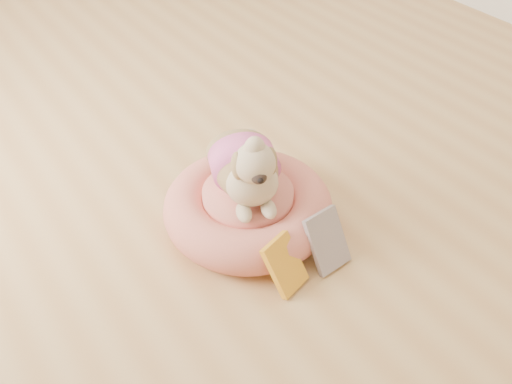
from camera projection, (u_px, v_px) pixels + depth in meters
floor at (242, 141)px, 2.49m from camera, size 4.50×4.50×0.00m
pet_bed at (248, 208)px, 2.05m from camera, size 0.61×0.61×0.16m
dog at (247, 155)px, 1.90m from camera, size 0.42×0.49×0.31m
book_yellow at (285, 265)px, 1.83m from camera, size 0.15×0.15×0.17m
book_white at (327, 241)px, 1.90m from camera, size 0.14×0.13×0.19m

